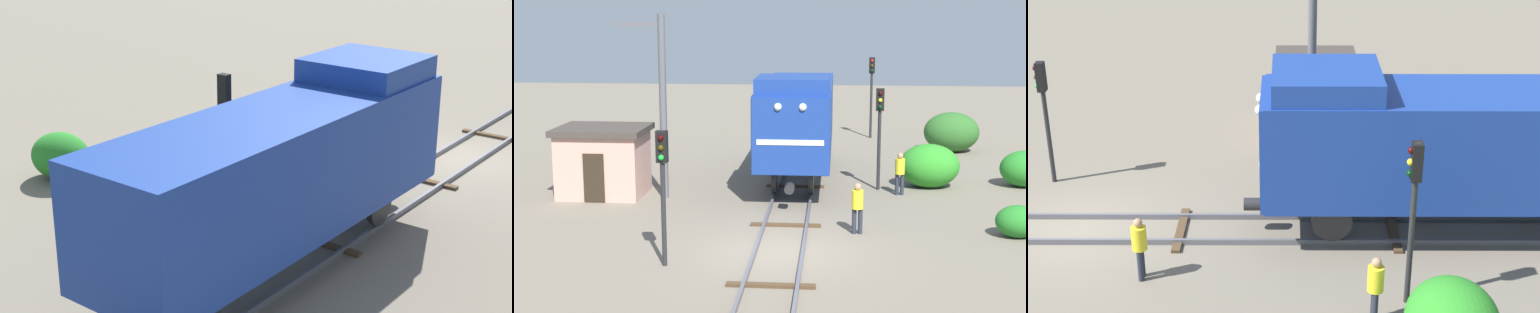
{
  "view_description": "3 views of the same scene",
  "coord_description": "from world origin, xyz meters",
  "views": [
    {
      "loc": [
        -10.22,
        25.02,
        9.1
      ],
      "look_at": [
        1.26,
        10.16,
        2.56
      ],
      "focal_mm": 55.0,
      "sensor_mm": 36.0,
      "label": 1
    },
    {
      "loc": [
        1.7,
        -22.76,
        7.29
      ],
      "look_at": [
        -0.84,
        6.51,
        1.74
      ],
      "focal_mm": 55.0,
      "sensor_mm": 36.0,
      "label": 2
    },
    {
      "loc": [
        19.22,
        5.95,
        10.88
      ],
      "look_at": [
        -0.37,
        5.87,
        2.14
      ],
      "focal_mm": 55.0,
      "sensor_mm": 36.0,
      "label": 3
    }
  ],
  "objects": [
    {
      "name": "relay_hut",
      "position": [
        -7.5,
        6.98,
        1.39
      ],
      "size": [
        3.5,
        2.9,
        2.74
      ],
      "color": "#D19E8C",
      "rests_on": "ground"
    },
    {
      "name": "ground_plane",
      "position": [
        0.0,
        0.0,
        0.0
      ],
      "size": [
        107.15,
        107.15,
        0.0
      ],
      "primitive_type": "plane",
      "color": "#756B5B"
    },
    {
      "name": "worker_by_signal",
      "position": [
        4.2,
        7.96,
        1.0
      ],
      "size": [
        0.38,
        0.38,
        1.7
      ],
      "rotation": [
        0.0,
        0.0,
        5.52
      ],
      "color": "#262B38",
      "rests_on": "ground"
    },
    {
      "name": "railway_track",
      "position": [
        0.0,
        -0.0,
        0.07
      ],
      "size": [
        2.4,
        71.43,
        0.16
      ],
      "color": "#595960",
      "rests_on": "ground"
    },
    {
      "name": "catenary_mast",
      "position": [
        -5.07,
        6.75,
        3.8
      ],
      "size": [
        1.94,
        0.28,
        7.11
      ],
      "color": "#595960",
      "rests_on": "ground"
    },
    {
      "name": "traffic_signal_mid",
      "position": [
        3.4,
        8.82,
        2.89
      ],
      "size": [
        0.32,
        0.34,
        4.15
      ],
      "color": "#262628",
      "rests_on": "ground"
    },
    {
      "name": "worker_near_track",
      "position": [
        2.4,
        2.3,
        1.0
      ],
      "size": [
        0.38,
        0.38,
        1.7
      ],
      "rotation": [
        0.0,
        0.0,
        2.48
      ],
      "color": "#262B38",
      "rests_on": "ground"
    },
    {
      "name": "traffic_signal_near",
      "position": [
        -3.2,
        -1.46,
        2.75
      ],
      "size": [
        0.32,
        0.34,
        3.94
      ],
      "color": "#262628",
      "rests_on": "ground"
    },
    {
      "name": "locomotive",
      "position": [
        0.0,
        10.62,
        2.77
      ],
      "size": [
        2.9,
        11.6,
        4.6
      ],
      "color": "navy",
      "rests_on": "railway_track"
    }
  ]
}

